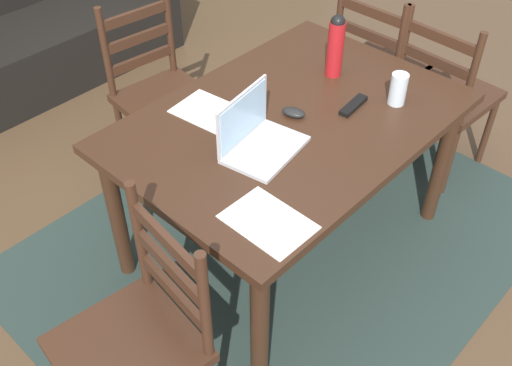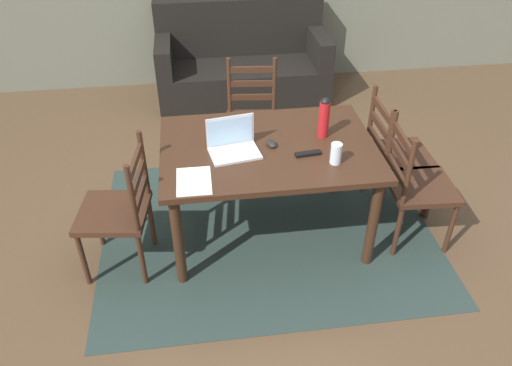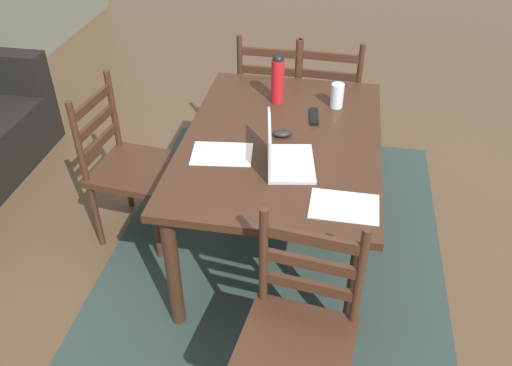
% 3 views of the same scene
% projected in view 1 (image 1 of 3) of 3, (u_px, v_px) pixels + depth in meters
% --- Properties ---
extents(ground_plane, '(14.00, 14.00, 0.00)m').
position_uv_depth(ground_plane, '(285.00, 241.00, 2.96)').
color(ground_plane, brown).
extents(area_rug, '(2.44, 1.91, 0.01)m').
position_uv_depth(area_rug, '(285.00, 240.00, 2.96)').
color(area_rug, '#283833').
rests_on(area_rug, ground).
extents(dining_table, '(1.44, 1.01, 0.75)m').
position_uv_depth(dining_table, '(290.00, 136.00, 2.53)').
color(dining_table, '#382114').
rests_on(dining_table, ground).
extents(chair_far_head, '(0.49, 0.49, 0.95)m').
position_uv_depth(chair_far_head, '(161.00, 95.00, 3.11)').
color(chair_far_head, '#3D2316').
rests_on(chair_far_head, ground).
extents(chair_left_near, '(0.49, 0.49, 0.95)m').
position_uv_depth(chair_left_near, '(138.00, 341.00, 2.00)').
color(chair_left_near, '#3D2316').
rests_on(chair_left_near, ground).
extents(chair_right_far, '(0.44, 0.44, 0.95)m').
position_uv_depth(chair_right_far, '(379.00, 68.00, 3.31)').
color(chair_right_far, '#3D2316').
rests_on(chair_right_far, ground).
extents(chair_right_near, '(0.46, 0.46, 0.95)m').
position_uv_depth(chair_right_near, '(444.00, 95.00, 3.11)').
color(chair_right_near, '#3D2316').
rests_on(chair_right_near, ground).
extents(couch, '(1.80, 0.80, 1.00)m').
position_uv_depth(couch, '(30.00, 22.00, 3.95)').
color(couch, black).
rests_on(couch, ground).
extents(laptop, '(0.35, 0.27, 0.23)m').
position_uv_depth(laptop, '(255.00, 135.00, 2.28)').
color(laptop, silver).
rests_on(laptop, dining_table).
extents(water_bottle, '(0.07, 0.07, 0.29)m').
position_uv_depth(water_bottle, '(336.00, 45.00, 2.62)').
color(water_bottle, red).
rests_on(water_bottle, dining_table).
extents(drinking_glass, '(0.07, 0.07, 0.14)m').
position_uv_depth(drinking_glass, '(398.00, 89.00, 2.50)').
color(drinking_glass, silver).
rests_on(drinking_glass, dining_table).
extents(computer_mouse, '(0.09, 0.11, 0.03)m').
position_uv_depth(computer_mouse, '(293.00, 112.00, 2.47)').
color(computer_mouse, black).
rests_on(computer_mouse, dining_table).
extents(tv_remote, '(0.17, 0.06, 0.02)m').
position_uv_depth(tv_remote, '(353.00, 105.00, 2.52)').
color(tv_remote, black).
rests_on(tv_remote, dining_table).
extents(paper_stack_left, '(0.24, 0.32, 0.00)m').
position_uv_depth(paper_stack_left, '(210.00, 112.00, 2.49)').
color(paper_stack_left, white).
rests_on(paper_stack_left, dining_table).
extents(paper_stack_right, '(0.21, 0.30, 0.00)m').
position_uv_depth(paper_stack_right, '(268.00, 222.00, 2.01)').
color(paper_stack_right, white).
rests_on(paper_stack_right, dining_table).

